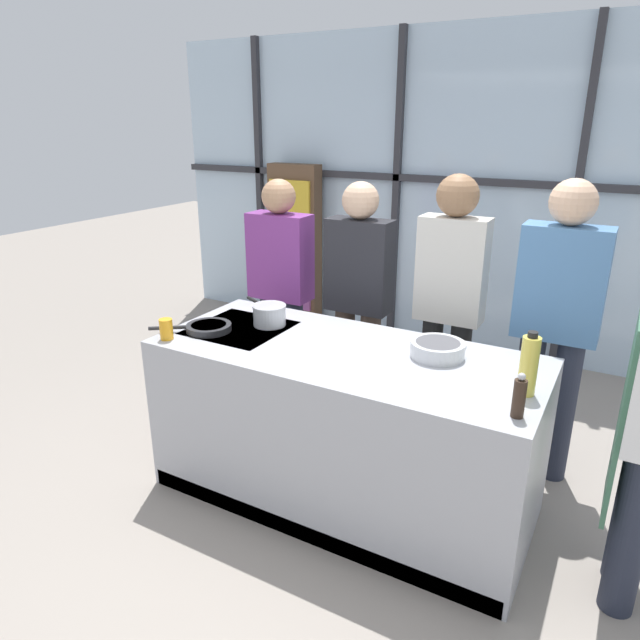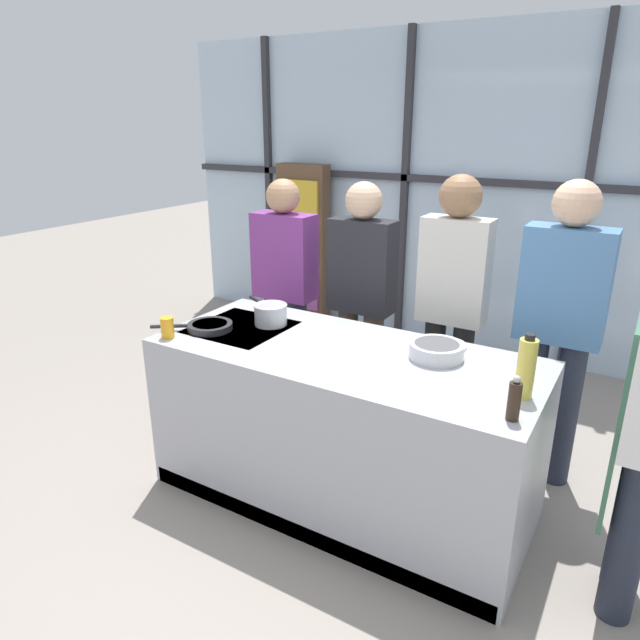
{
  "view_description": "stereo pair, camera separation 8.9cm",
  "coord_description": "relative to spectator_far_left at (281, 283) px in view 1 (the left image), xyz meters",
  "views": [
    {
      "loc": [
        1.24,
        -2.47,
        2.06
      ],
      "look_at": [
        -0.2,
        0.1,
        1.01
      ],
      "focal_mm": 32.0,
      "sensor_mm": 36.0,
      "label": 1
    },
    {
      "loc": [
        1.32,
        -2.43,
        2.06
      ],
      "look_at": [
        -0.2,
        0.1,
        1.01
      ],
      "focal_mm": 32.0,
      "sensor_mm": 36.0,
      "label": 2
    }
  ],
  "objects": [
    {
      "name": "spectator_center_right",
      "position": [
        1.23,
        -0.0,
        0.08
      ],
      "size": [
        0.4,
        0.25,
        1.76
      ],
      "rotation": [
        0.0,
        0.0,
        3.14
      ],
      "color": "black",
      "rests_on": "ground_plane"
    },
    {
      "name": "spectator_far_right",
      "position": [
        1.84,
        -0.0,
        0.06
      ],
      "size": [
        0.46,
        0.25,
        1.76
      ],
      "rotation": [
        0.0,
        0.0,
        3.14
      ],
      "color": "#232838",
      "rests_on": "ground_plane"
    },
    {
      "name": "pepper_grinder",
      "position": [
        1.85,
        -1.09,
        0.05
      ],
      "size": [
        0.05,
        0.05,
        0.2
      ],
      "color": "#332319",
      "rests_on": "demo_island"
    },
    {
      "name": "bookshelf",
      "position": [
        -0.87,
        1.6,
        -0.13
      ],
      "size": [
        0.54,
        0.19,
        1.63
      ],
      "color": "brown",
      "rests_on": "ground_plane"
    },
    {
      "name": "spectator_far_left",
      "position": [
        0.0,
        0.0,
        0.0
      ],
      "size": [
        0.45,
        0.23,
        1.67
      ],
      "rotation": [
        0.0,
        0.0,
        3.14
      ],
      "color": "#232838",
      "rests_on": "ground_plane"
    },
    {
      "name": "juice_glass_near",
      "position": [
        -0.0,
        -1.14,
        0.02
      ],
      "size": [
        0.07,
        0.07,
        0.12
      ],
      "primitive_type": "cylinder",
      "color": "orange",
      "rests_on": "demo_island"
    },
    {
      "name": "frying_pan",
      "position": [
        0.11,
        -0.93,
        -0.02
      ],
      "size": [
        0.4,
        0.34,
        0.04
      ],
      "color": "#232326",
      "rests_on": "demo_island"
    },
    {
      "name": "white_plate",
      "position": [
        1.35,
        -0.48,
        -0.03
      ],
      "size": [
        0.25,
        0.25,
        0.01
      ],
      "primitive_type": "cylinder",
      "color": "white",
      "rests_on": "demo_island"
    },
    {
      "name": "mixing_bowl",
      "position": [
        1.37,
        -0.65,
        0.0
      ],
      "size": [
        0.27,
        0.27,
        0.08
      ],
      "color": "silver",
      "rests_on": "demo_island"
    },
    {
      "name": "oil_bottle",
      "position": [
        1.84,
        -0.86,
        0.1
      ],
      "size": [
        0.08,
        0.08,
        0.29
      ],
      "color": "#E0CC4C",
      "rests_on": "demo_island"
    },
    {
      "name": "ground_plane",
      "position": [
        0.92,
        -0.8,
        -0.95
      ],
      "size": [
        18.0,
        18.0,
        0.0
      ],
      "primitive_type": "plane",
      "color": "gray"
    },
    {
      "name": "saucepan",
      "position": [
        0.36,
        -0.67,
        0.03
      ],
      "size": [
        0.34,
        0.23,
        0.12
      ],
      "color": "silver",
      "rests_on": "demo_island"
    },
    {
      "name": "spectator_center_left",
      "position": [
        0.61,
        0.0,
        0.02
      ],
      "size": [
        0.43,
        0.24,
        1.69
      ],
      "rotation": [
        0.0,
        0.0,
        3.14
      ],
      "color": "#47382D",
      "rests_on": "ground_plane"
    },
    {
      "name": "demo_island",
      "position": [
        0.92,
        -0.8,
        -0.49
      ],
      "size": [
        2.05,
        0.88,
        0.91
      ],
      "color": "#A8AAB2",
      "rests_on": "ground_plane"
    },
    {
      "name": "back_window_wall",
      "position": [
        0.92,
        1.79,
        0.46
      ],
      "size": [
        6.4,
        0.1,
        2.8
      ],
      "color": "silver",
      "rests_on": "ground_plane"
    }
  ]
}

